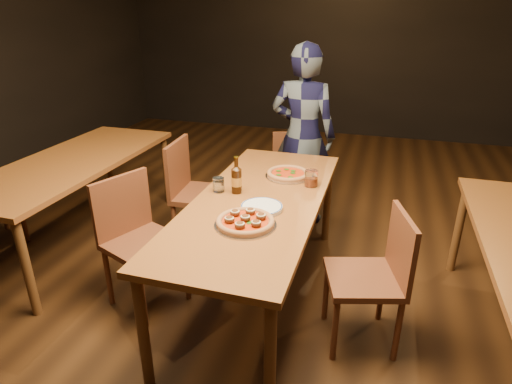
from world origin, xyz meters
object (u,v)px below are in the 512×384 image
(table_main, at_px, (258,209))
(beer_bottle, at_px, (237,180))
(chair_main_nw, at_px, (144,243))
(amber_glass, at_px, (311,178))
(chair_main_sw, at_px, (203,194))
(pizza_margherita, at_px, (288,174))
(diner, at_px, (303,136))
(pizza_meatball, at_px, (245,221))
(table_left, at_px, (72,168))
(chair_main_e, at_px, (364,278))
(water_glass, at_px, (219,185))
(chair_end, at_px, (295,177))
(plate_stack, at_px, (262,207))

(table_main, xyz_separation_m, beer_bottle, (-0.17, 0.06, 0.16))
(chair_main_nw, xyz_separation_m, amber_glass, (0.99, 0.61, 0.34))
(table_main, relative_size, chair_main_sw, 2.08)
(beer_bottle, bearing_deg, pizza_margherita, 56.12)
(pizza_margherita, height_order, diner, diner)
(pizza_meatball, bearing_deg, table_left, 158.84)
(beer_bottle, height_order, amber_glass, beer_bottle)
(chair_main_nw, relative_size, chair_main_e, 1.05)
(chair_main_e, xyz_separation_m, amber_glass, (-0.43, 0.57, 0.36))
(table_left, xyz_separation_m, chair_main_nw, (1.00, -0.60, -0.21))
(water_glass, xyz_separation_m, amber_glass, (0.58, 0.28, 0.01))
(pizza_margherita, height_order, water_glass, water_glass)
(chair_main_sw, relative_size, beer_bottle, 3.87)
(table_left, relative_size, chair_main_sw, 2.08)
(table_left, height_order, amber_glass, amber_glass)
(chair_main_sw, height_order, beer_bottle, beer_bottle)
(table_main, distance_m, pizza_margherita, 0.47)
(chair_main_e, relative_size, pizza_meatball, 2.49)
(water_glass, bearing_deg, chair_main_nw, -140.32)
(chair_main_sw, bearing_deg, chair_main_nw, 171.18)
(pizza_margherita, bearing_deg, table_left, -175.27)
(pizza_meatball, distance_m, water_glass, 0.53)
(chair_main_nw, height_order, beer_bottle, beer_bottle)
(table_left, distance_m, water_glass, 1.44)
(chair_main_e, distance_m, chair_end, 1.70)
(pizza_margherita, xyz_separation_m, diner, (-0.06, 0.85, 0.05))
(chair_main_sw, bearing_deg, chair_main_e, -124.56)
(pizza_margherita, relative_size, amber_glass, 2.92)
(chair_main_e, relative_size, chair_end, 1.05)
(pizza_meatball, distance_m, pizza_margherita, 0.82)
(table_main, height_order, chair_main_nw, chair_main_nw)
(plate_stack, bearing_deg, pizza_meatball, -97.72)
(plate_stack, bearing_deg, water_glass, 152.70)
(chair_main_nw, bearing_deg, chair_main_sw, 17.55)
(chair_end, xyz_separation_m, plate_stack, (0.09, -1.43, 0.34))
(diner, bearing_deg, pizza_meatball, 93.65)
(water_glass, height_order, amber_glass, amber_glass)
(chair_main_sw, distance_m, pizza_margherita, 0.79)
(chair_main_sw, xyz_separation_m, diner, (0.67, 0.76, 0.34))
(pizza_meatball, xyz_separation_m, amber_glass, (0.26, 0.69, 0.03))
(beer_bottle, bearing_deg, diner, 80.75)
(table_left, height_order, water_glass, water_glass)
(amber_glass, bearing_deg, plate_stack, -115.91)
(table_main, height_order, amber_glass, amber_glass)
(table_main, xyz_separation_m, chair_main_sw, (-0.64, 0.54, -0.20))
(table_main, xyz_separation_m, table_left, (-1.70, 0.30, 0.00))
(beer_bottle, bearing_deg, chair_main_e, -18.90)
(chair_main_nw, xyz_separation_m, chair_main_e, (1.42, 0.05, -0.02))
(chair_end, bearing_deg, table_main, -109.90)
(pizza_margherita, bearing_deg, amber_glass, -33.39)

